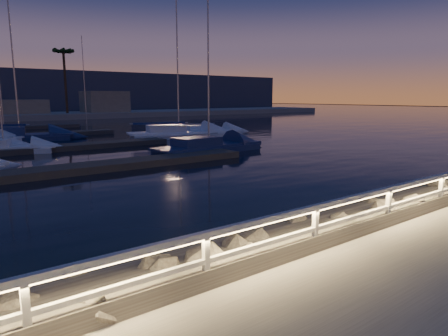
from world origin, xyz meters
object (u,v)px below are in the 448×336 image
at_px(sailboat_c, 1,148).
at_px(sailboat_h, 176,133).
at_px(sailboat_k, 17,136).
at_px(guard_rail, 282,226).
at_px(sailboat_l, 207,131).
at_px(sailboat_d, 206,147).

relative_size(sailboat_c, sailboat_h, 0.71).
xyz_separation_m(sailboat_c, sailboat_k, (2.48, 8.22, 0.07)).
relative_size(guard_rail, sailboat_h, 2.63).
bearing_deg(sailboat_h, guard_rail, -100.41).
relative_size(sailboat_c, sailboat_l, 0.92).
bearing_deg(sailboat_h, sailboat_k, 170.63).
height_order(sailboat_h, sailboat_l, sailboat_h).
relative_size(sailboat_h, sailboat_k, 1.08).
bearing_deg(sailboat_c, sailboat_l, 28.50).
xyz_separation_m(sailboat_d, sailboat_h, (3.54, 10.43, 0.03)).
distance_m(guard_rail, sailboat_h, 32.12).
distance_m(guard_rail, sailboat_k, 35.05).
distance_m(sailboat_k, sailboat_l, 18.38).
relative_size(sailboat_d, sailboat_l, 1.16).
relative_size(guard_rail, sailboat_l, 3.40).
relative_size(sailboat_h, sailboat_l, 1.29).
bearing_deg(sailboat_h, sailboat_l, 29.46).
bearing_deg(sailboat_k, sailboat_l, -4.86).
bearing_deg(sailboat_h, sailboat_c, -156.92).
xyz_separation_m(sailboat_c, sailboat_d, (12.16, -8.45, 0.04)).
bearing_deg(sailboat_c, sailboat_k, 93.10).
relative_size(sailboat_k, sailboat_l, 1.20).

